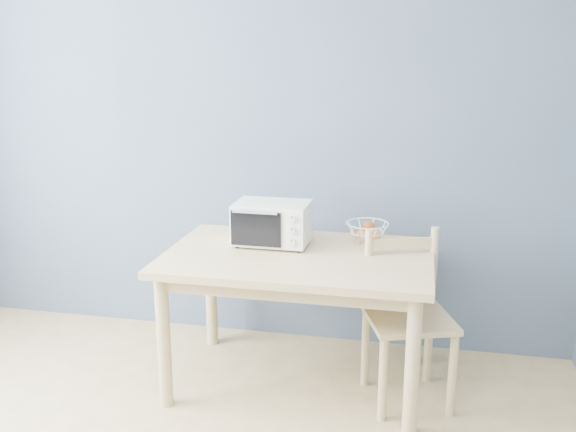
% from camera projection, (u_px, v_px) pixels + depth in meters
% --- Properties ---
extents(room, '(4.01, 4.51, 2.61)m').
position_uv_depth(room, '(21.00, 235.00, 1.76)').
color(room, tan).
rests_on(room, ground).
extents(dining_table, '(1.40, 0.90, 0.75)m').
position_uv_depth(dining_table, '(298.00, 272.00, 3.40)').
color(dining_table, tan).
rests_on(dining_table, ground).
extents(toaster_oven, '(0.41, 0.30, 0.24)m').
position_uv_depth(toaster_oven, '(269.00, 222.00, 3.50)').
color(toaster_oven, white).
rests_on(toaster_oven, dining_table).
extents(fruit_basket, '(0.29, 0.29, 0.12)m').
position_uv_depth(fruit_basket, '(367.00, 232.00, 3.57)').
color(fruit_basket, white).
rests_on(fruit_basket, dining_table).
extents(dining_chair, '(0.53, 0.53, 0.89)m').
position_uv_depth(dining_chair, '(406.00, 319.00, 3.32)').
color(dining_chair, tan).
rests_on(dining_chair, ground).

